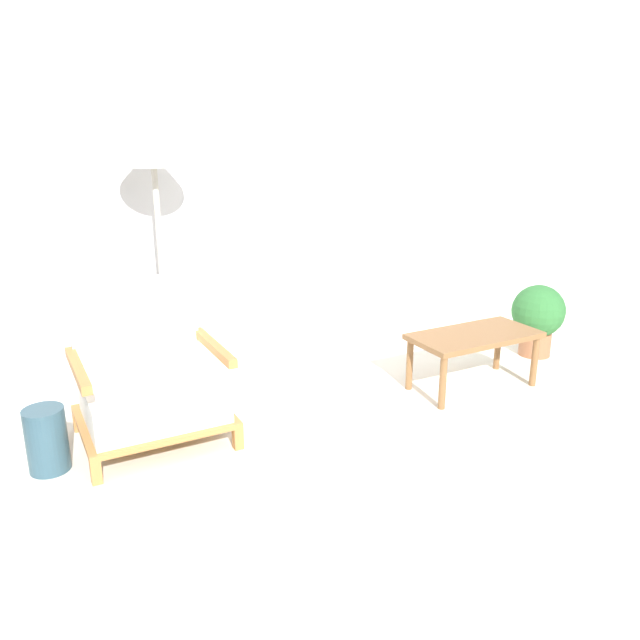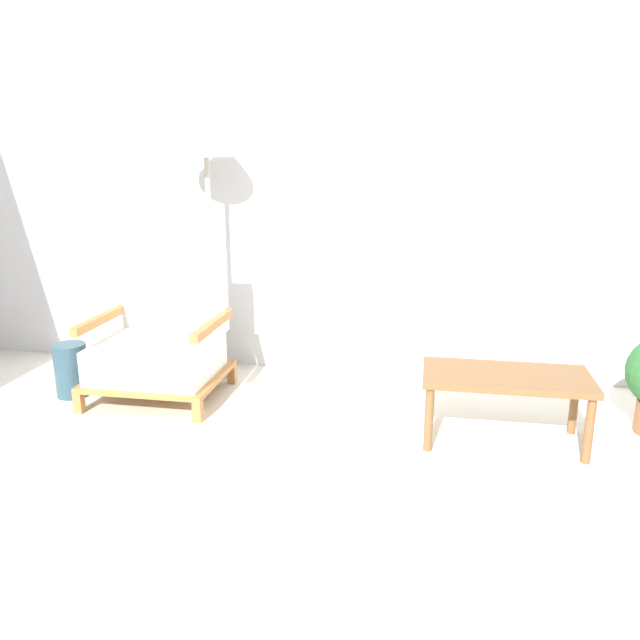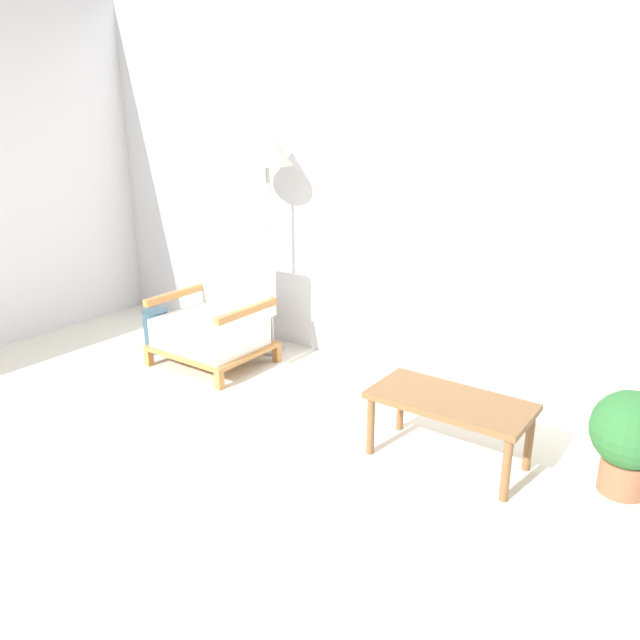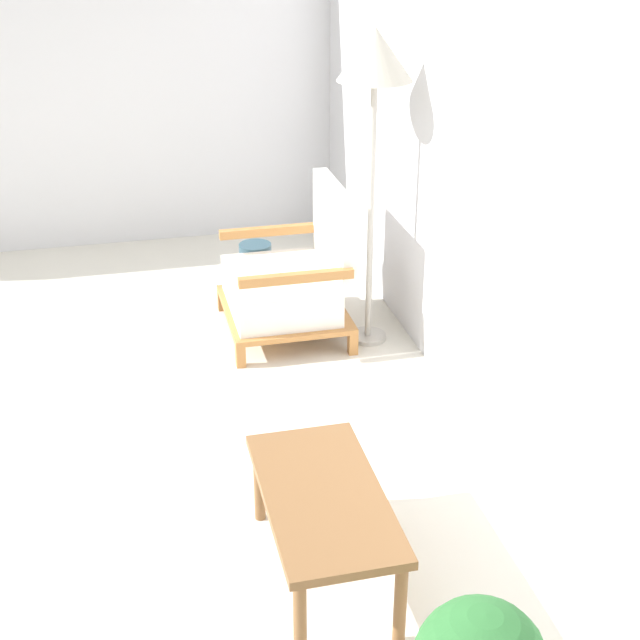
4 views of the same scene
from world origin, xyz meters
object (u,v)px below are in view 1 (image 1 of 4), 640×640
Objects in this scene: coffee_table at (474,341)px; potted_plant at (538,316)px; armchair at (150,383)px; floor_lamp at (153,156)px; vase at (47,440)px.

potted_plant reaches higher than coffee_table.
potted_plant is (2.85, -0.06, -0.01)m from armchair.
armchair is 2.04m from coffee_table.
floor_lamp is 1.61m from vase.
potted_plant is at bearing 0.95° from vase.
armchair reaches higher than coffee_table.
coffee_table is 1.56× the size of potted_plant.
potted_plant is (0.83, 0.25, -0.02)m from coffee_table.
coffee_table is 2.54× the size of vase.
armchair is 2.55× the size of vase.
floor_lamp reaches higher than potted_plant.
armchair is at bearing -117.87° from floor_lamp.
floor_lamp is 2.02× the size of coffee_table.
armchair is 0.58m from vase.
armchair is at bearing 171.32° from coffee_table.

